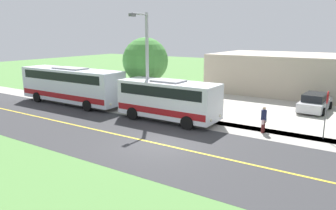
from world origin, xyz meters
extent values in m
plane|color=#548442|center=(0.00, 0.00, 0.00)|extent=(120.00, 120.00, 0.00)
cube|color=#333335|center=(0.00, 0.00, 0.00)|extent=(8.00, 100.00, 0.01)
cube|color=#9E9991|center=(-5.20, 0.00, 0.00)|extent=(2.40, 100.00, 0.01)
cube|color=#B2ADA3|center=(-12.40, 3.00, 0.00)|extent=(14.00, 36.00, 0.01)
cube|color=gold|center=(0.00, 0.00, 0.01)|extent=(0.16, 100.00, 0.00)
cube|color=white|center=(-4.55, -2.44, 1.57)|extent=(2.51, 7.32, 2.45)
cube|color=maroon|center=(-4.55, -2.44, 0.90)|extent=(2.55, 7.17, 0.44)
cube|color=black|center=(-4.55, -2.44, 2.25)|extent=(2.55, 6.58, 0.70)
cube|color=gray|center=(-4.55, -2.44, 2.86)|extent=(1.50, 2.19, 0.12)
cylinder|color=black|center=(-5.81, -0.17, 0.45)|extent=(0.25, 0.90, 0.90)
cylinder|color=black|center=(-3.30, -0.17, 0.45)|extent=(0.25, 0.90, 0.90)
cylinder|color=black|center=(-5.81, -4.71, 0.45)|extent=(0.25, 0.90, 0.90)
cylinder|color=black|center=(-3.30, -4.71, 0.45)|extent=(0.25, 0.90, 0.90)
sphere|color=#F2EACC|center=(-5.24, 1.24, 0.70)|extent=(0.20, 0.20, 0.20)
sphere|color=#F2EACC|center=(-3.86, 1.24, 0.70)|extent=(0.20, 0.20, 0.20)
cube|color=silver|center=(-4.54, -12.62, 1.72)|extent=(2.48, 10.46, 2.74)
cube|color=maroon|center=(-4.54, -12.62, 0.90)|extent=(2.52, 10.25, 0.44)
cube|color=black|center=(-4.54, -12.62, 2.54)|extent=(2.52, 9.41, 0.70)
cube|color=gray|center=(-4.54, -12.62, 3.15)|extent=(1.49, 3.14, 0.12)
cylinder|color=black|center=(-5.78, -9.38, 0.45)|extent=(0.25, 0.90, 0.90)
cylinder|color=black|center=(-3.30, -9.38, 0.45)|extent=(0.25, 0.90, 0.90)
cylinder|color=black|center=(-5.78, -15.86, 0.45)|extent=(0.25, 0.90, 0.90)
cylinder|color=black|center=(-3.30, -15.86, 0.45)|extent=(0.25, 0.90, 0.90)
sphere|color=#F2EACC|center=(-5.22, -7.37, 0.70)|extent=(0.20, 0.20, 0.20)
sphere|color=#F2EACC|center=(-3.86, -7.37, 0.70)|extent=(0.20, 0.20, 0.20)
cylinder|color=#4C1919|center=(-5.49, 4.13, 0.40)|extent=(0.18, 0.18, 0.81)
cylinder|color=#4C1919|center=(-5.29, 4.13, 0.40)|extent=(0.18, 0.18, 0.81)
cylinder|color=#1E2347|center=(-5.39, 4.13, 1.13)|extent=(0.34, 0.34, 0.64)
sphere|color=beige|center=(-5.39, 4.13, 1.56)|extent=(0.22, 0.22, 0.22)
cylinder|color=#1E2347|center=(-5.57, 4.13, 1.16)|extent=(0.27, 0.10, 0.58)
cube|color=white|center=(-5.65, 4.18, 0.75)|extent=(0.20, 0.12, 0.28)
cylinder|color=#1E2347|center=(-5.21, 4.13, 1.16)|extent=(0.27, 0.10, 0.58)
cube|color=beige|center=(-5.13, 4.18, 0.75)|extent=(0.20, 0.12, 0.28)
cylinder|color=slate|center=(-6.10, 7.50, 1.10)|extent=(0.07, 0.07, 2.20)
cylinder|color=red|center=(-6.10, 7.52, 2.50)|extent=(0.76, 0.03, 0.76)
cylinder|color=#9E9EA3|center=(-5.00, -4.61, 3.78)|extent=(0.24, 0.24, 7.57)
cylinder|color=#9E9EA3|center=(-4.20, -4.61, 7.42)|extent=(1.60, 0.14, 0.14)
cube|color=#59595B|center=(-3.40, -4.61, 7.32)|extent=(0.50, 0.24, 0.20)
cube|color=silver|center=(-13.41, 5.79, 0.53)|extent=(4.48, 2.01, 0.70)
cube|color=black|center=(-13.21, 5.78, 1.17)|extent=(2.49, 1.65, 0.57)
cylinder|color=black|center=(-14.82, 4.96, 0.32)|extent=(0.65, 0.25, 0.64)
cylinder|color=black|center=(-14.73, 6.76, 0.32)|extent=(0.65, 0.25, 0.64)
cylinder|color=black|center=(-12.09, 4.83, 0.32)|extent=(0.65, 0.25, 0.64)
cylinder|color=black|center=(-12.00, 6.63, 0.32)|extent=(0.65, 0.25, 0.64)
cylinder|color=brown|center=(-7.40, -6.61, 1.23)|extent=(0.36, 0.36, 2.46)
sphere|color=#478C3D|center=(-7.40, -6.61, 3.89)|extent=(3.80, 3.80, 3.80)
cube|color=#B7A893|center=(-21.40, 5.04, 1.99)|extent=(10.00, 21.56, 3.98)
camera|label=1|loc=(14.19, 9.86, 6.10)|focal=34.58mm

